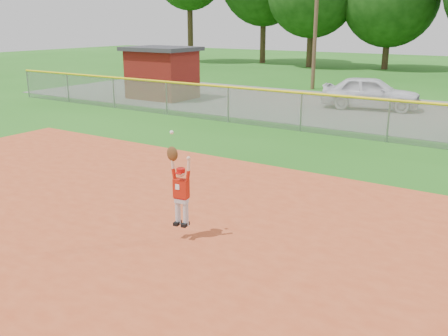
{
  "coord_description": "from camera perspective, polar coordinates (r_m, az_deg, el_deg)",
  "views": [
    {
      "loc": [
        4.54,
        -7.59,
        4.13
      ],
      "look_at": [
        -1.05,
        1.02,
        1.1
      ],
      "focal_mm": 40.0,
      "sensor_mm": 36.0,
      "label": 1
    }
  ],
  "objects": [
    {
      "name": "car_white_a",
      "position": [
        25.34,
        16.43,
        8.27
      ],
      "size": [
        4.9,
        2.77,
        1.57
      ],
      "primitive_type": "imported",
      "rotation": [
        0.0,
        0.0,
        1.78
      ],
      "color": "silver",
      "rests_on": "parking_strip"
    },
    {
      "name": "ground",
      "position": [
        9.76,
        1.91,
        -8.59
      ],
      "size": [
        120.0,
        120.0,
        0.0
      ],
      "primitive_type": "plane",
      "color": "#206016",
      "rests_on": "ground"
    },
    {
      "name": "clay_infield",
      "position": [
        7.65,
        -10.29,
        -16.33
      ],
      "size": [
        24.0,
        16.0,
        0.04
      ],
      "primitive_type": "cube",
      "color": "#B64320",
      "rests_on": "ground"
    },
    {
      "name": "parking_strip",
      "position": [
        24.37,
        21.87,
        5.54
      ],
      "size": [
        44.0,
        10.0,
        0.03
      ],
      "primitive_type": "cube",
      "color": "slate",
      "rests_on": "ground"
    },
    {
      "name": "outfield_fence",
      "position": [
        18.45,
        18.31,
        5.48
      ],
      "size": [
        40.06,
        0.1,
        1.55
      ],
      "color": "gray",
      "rests_on": "ground"
    },
    {
      "name": "utility_shed",
      "position": [
        27.98,
        -7.11,
        10.78
      ],
      "size": [
        3.76,
        2.94,
        2.8
      ],
      "color": "#61130D",
      "rests_on": "ground"
    },
    {
      "name": "ballplayer",
      "position": [
        9.55,
        -5.06,
        -2.2
      ],
      "size": [
        0.52,
        0.24,
        1.86
      ],
      "color": "silver",
      "rests_on": "ground"
    }
  ]
}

